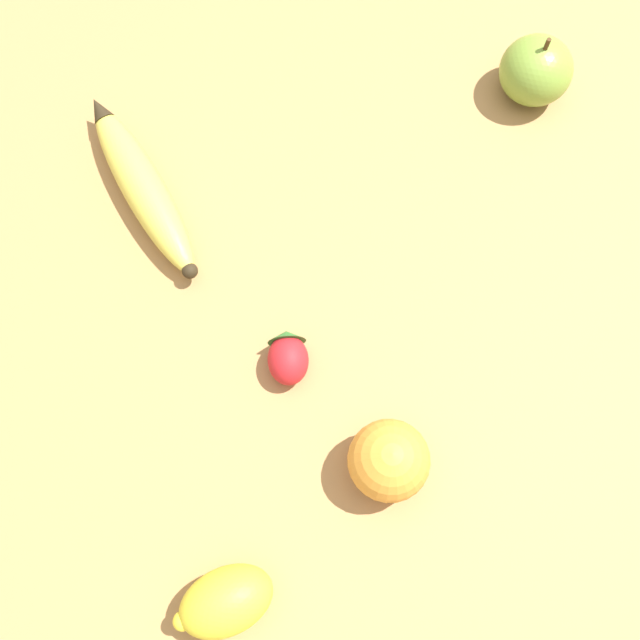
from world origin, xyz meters
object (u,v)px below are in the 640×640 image
banana (142,187)px  apple (536,70)px  lemon (226,602)px  orange (389,461)px  strawberry (288,356)px

banana → apple: bearing=-102.4°
apple → lemon: apple is taller
lemon → orange: bearing=106.1°
strawberry → lemon: bearing=162.6°
lemon → strawberry: bearing=143.6°
banana → orange: (0.33, 0.10, 0.02)m
strawberry → banana: bearing=35.4°
banana → lemon: bearing=164.4°
orange → lemon: (0.05, -0.16, -0.01)m
banana → strawberry: (0.21, 0.06, -0.00)m
orange → apple: size_ratio=0.88×
banana → orange: orange is taller
banana → strawberry: bearing=-170.0°
banana → orange: 0.34m
apple → lemon: (0.33, -0.46, -0.01)m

